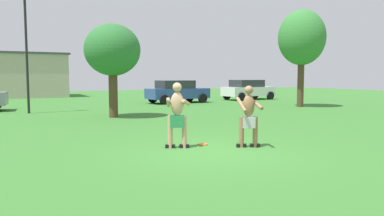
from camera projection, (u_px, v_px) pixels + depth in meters
The scene contains 10 objects.
ground_plane at pixel (214, 151), 9.16m from camera, with size 80.00×80.00×0.00m, color #38752D.
player_near at pixel (177, 114), 9.50m from camera, with size 0.81×0.72×1.71m.
player_in_gray at pixel (249, 115), 9.59m from camera, with size 0.63×0.72×1.62m.
frisbee at pixel (203, 144), 10.01m from camera, with size 0.28×0.28×0.03m, color orange.
car_blue_mid_lot at pixel (177, 91), 25.62m from camera, with size 4.42×2.28×1.58m.
car_white_far_end at pixel (248, 89), 29.26m from camera, with size 4.45×2.36×1.58m.
lamp_post at pixel (26, 39), 18.16m from camera, with size 0.60×0.24×6.14m.
outbuilding_behind_lot at pixel (16, 75), 32.94m from camera, with size 8.61×6.10×3.92m.
tree_left_field at pixel (112, 51), 16.41m from camera, with size 2.50×2.50×4.21m.
tree_behind_players at pixel (302, 38), 22.07m from camera, with size 2.82×2.82×5.86m.
Camera 1 is at (-4.59, -7.80, 1.87)m, focal length 34.28 mm.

